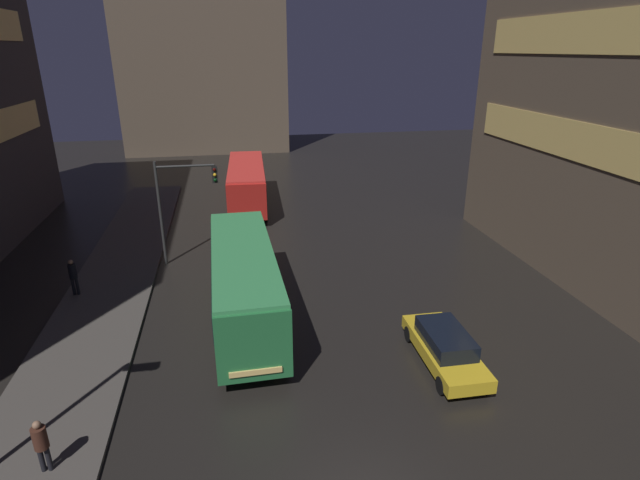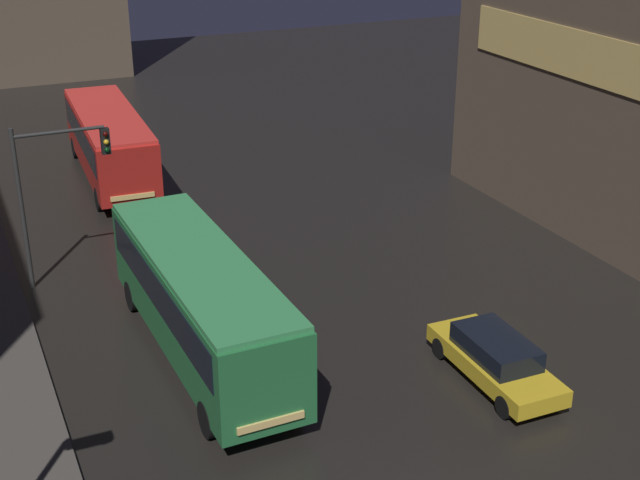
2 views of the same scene
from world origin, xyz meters
name	(u,v)px [view 1 (image 1 of 2)]	position (x,y,z in m)	size (l,w,h in m)	color
sidewalk_left	(89,337)	(-9.00, 10.00, 0.07)	(4.00, 48.00, 0.15)	#47423D
building_far_backdrop	(200,13)	(-4.86, 53.64, 14.87)	(18.07, 12.00, 29.74)	brown
bus_near	(244,277)	(-2.55, 10.40, 2.03)	(2.84, 10.66, 3.30)	#236B38
bus_far	(247,181)	(-1.62, 27.51, 1.95)	(3.10, 10.68, 3.17)	#AD1E19
car_taxi	(445,346)	(4.66, 5.71, 0.73)	(1.83, 4.79, 1.40)	gold
pedestrian_near	(41,442)	(-8.41, 2.75, 1.15)	(0.40, 0.40, 1.68)	black
pedestrian_mid	(73,274)	(-10.44, 13.97, 1.21)	(0.47, 0.47, 1.80)	black
traffic_light_main	(181,195)	(-5.48, 17.31, 3.90)	(3.23, 0.35, 5.74)	#2D2D2D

